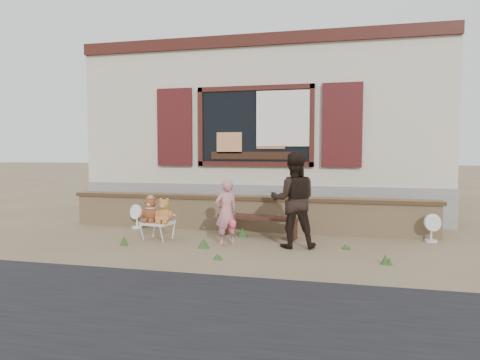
% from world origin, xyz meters
% --- Properties ---
extents(ground, '(80.00, 80.00, 0.00)m').
position_xyz_m(ground, '(0.00, 0.00, 0.00)').
color(ground, brown).
rests_on(ground, ground).
extents(shopfront, '(8.04, 5.13, 4.00)m').
position_xyz_m(shopfront, '(0.00, 4.49, 2.00)').
color(shopfront, '#B5A992').
rests_on(shopfront, ground).
extents(brick_wall, '(7.10, 0.36, 0.67)m').
position_xyz_m(brick_wall, '(0.00, 1.00, 0.34)').
color(brick_wall, tan).
rests_on(brick_wall, ground).
extents(bench, '(1.51, 0.60, 0.38)m').
position_xyz_m(bench, '(0.37, 0.45, 0.28)').
color(bench, '#321911').
rests_on(bench, ground).
extents(folding_chair, '(0.55, 0.51, 0.30)m').
position_xyz_m(folding_chair, '(-1.29, -0.15, 0.27)').
color(folding_chair, silver).
rests_on(folding_chair, ground).
extents(teddy_bear_left, '(0.38, 0.34, 0.45)m').
position_xyz_m(teddy_bear_left, '(-1.43, -0.12, 0.52)').
color(teddy_bear_left, brown).
rests_on(teddy_bear_left, folding_chair).
extents(teddy_bear_right, '(0.37, 0.33, 0.44)m').
position_xyz_m(teddy_bear_right, '(-1.16, -0.18, 0.51)').
color(teddy_bear_right, '#97612A').
rests_on(teddy_bear_right, folding_chair).
extents(child, '(0.47, 0.45, 1.07)m').
position_xyz_m(child, '(-0.01, -0.33, 0.54)').
color(child, '#D68088').
rests_on(child, ground).
extents(adult, '(0.81, 0.68, 1.51)m').
position_xyz_m(adult, '(1.07, -0.24, 0.76)').
color(adult, black).
rests_on(adult, ground).
extents(fan_left, '(0.31, 0.20, 0.47)m').
position_xyz_m(fan_left, '(-2.14, 0.74, 0.24)').
color(fan_left, white).
rests_on(fan_left, ground).
extents(fan_right, '(0.31, 0.20, 0.48)m').
position_xyz_m(fan_right, '(3.29, 0.70, 0.24)').
color(fan_right, silver).
rests_on(fan_right, ground).
extents(grass_tufts, '(4.16, 1.80, 0.16)m').
position_xyz_m(grass_tufts, '(0.11, -0.42, 0.07)').
color(grass_tufts, '#2C5020').
rests_on(grass_tufts, ground).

